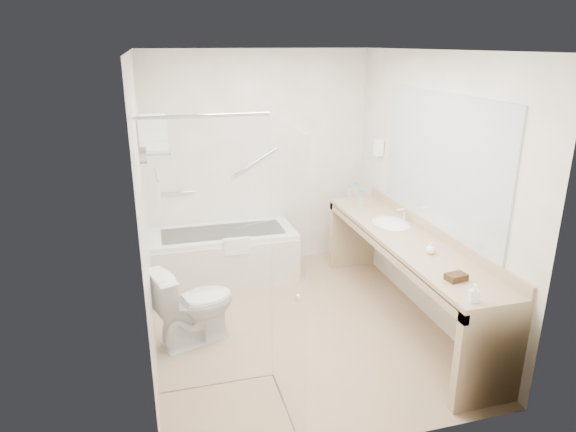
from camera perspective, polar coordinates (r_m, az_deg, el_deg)
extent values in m
plane|color=#9D8361|center=(5.01, 0.92, -11.98)|extent=(3.20, 3.20, 0.00)
cube|color=silver|center=(4.31, 1.10, 17.94)|extent=(2.60, 3.20, 0.10)
cube|color=white|center=(6.01, -3.27, 6.12)|extent=(2.60, 0.10, 2.50)
cube|color=white|center=(3.10, 9.32, -6.54)|extent=(2.60, 0.10, 2.50)
cube|color=white|center=(4.34, -15.72, 0.45)|extent=(0.10, 3.20, 2.50)
cube|color=white|center=(5.01, 15.45, 2.90)|extent=(0.10, 3.20, 2.50)
cube|color=white|center=(5.89, -7.15, -4.22)|extent=(1.60, 0.70, 0.55)
cube|color=beige|center=(5.58, -6.60, -5.86)|extent=(1.60, 0.02, 0.50)
cube|color=white|center=(5.50, -5.68, -3.35)|extent=(0.28, 0.06, 0.18)
cylinder|color=silver|center=(5.92, -12.17, 2.55)|extent=(0.40, 0.03, 0.03)
cylinder|color=silver|center=(5.96, -3.67, 6.01)|extent=(0.53, 0.03, 0.33)
cube|color=silver|center=(3.77, -8.55, -5.09)|extent=(0.90, 0.01, 2.10)
cube|color=silver|center=(3.44, -0.09, -7.28)|extent=(0.02, 0.90, 2.10)
cylinder|color=silver|center=(3.48, -9.39, 10.91)|extent=(0.90, 0.02, 0.02)
sphere|color=silver|center=(3.34, 1.09, -9.08)|extent=(0.05, 0.05, 0.05)
cylinder|color=silver|center=(3.05, -15.83, 6.49)|extent=(0.04, 0.10, 0.10)
cube|color=silver|center=(4.57, -14.60, 7.29)|extent=(0.24, 0.55, 0.02)
cylinder|color=silver|center=(4.61, -14.38, 4.62)|extent=(0.02, 0.55, 0.02)
cube|color=white|center=(4.65, -14.22, 2.71)|extent=(0.03, 0.42, 0.32)
cube|color=white|center=(4.56, -14.66, 7.98)|extent=(0.22, 0.40, 0.08)
cube|color=white|center=(4.54, -14.75, 9.04)|extent=(0.22, 0.40, 0.08)
cube|color=white|center=(4.53, -14.84, 10.11)|extent=(0.22, 0.40, 0.08)
cube|color=tan|center=(4.89, 13.11, -2.57)|extent=(0.55, 2.70, 0.05)
cube|color=tan|center=(4.98, 15.82, -1.45)|extent=(0.03, 2.70, 0.10)
cube|color=tan|center=(4.80, 10.36, -3.50)|extent=(0.04, 2.70, 0.08)
cube|color=tan|center=(4.10, 21.44, -14.52)|extent=(0.55, 0.08, 0.80)
cube|color=tan|center=(6.14, 7.15, -2.01)|extent=(0.55, 0.08, 0.80)
ellipsoid|color=white|center=(5.23, 11.37, -1.06)|extent=(0.40, 0.52, 0.14)
cylinder|color=silver|center=(5.26, 12.86, 0.21)|extent=(0.03, 0.03, 0.14)
cube|color=#B7BCC4|center=(4.81, 16.55, 5.85)|extent=(0.02, 2.00, 1.20)
cube|color=white|center=(5.84, 10.03, 7.51)|extent=(0.08, 0.10, 0.18)
imported|color=white|center=(4.67, -10.41, -9.66)|extent=(0.83, 0.62, 0.72)
cube|color=#462F19|center=(4.11, 18.18, -6.46)|extent=(0.17, 0.12, 0.05)
imported|color=white|center=(3.82, 19.91, -8.52)|extent=(0.09, 0.15, 0.06)
imported|color=white|center=(4.53, 15.59, -3.58)|extent=(0.10, 0.12, 0.08)
cylinder|color=silver|center=(5.92, 7.54, 2.68)|extent=(0.06, 0.06, 0.18)
cylinder|color=#287DE3|center=(5.89, 7.58, 3.63)|extent=(0.03, 0.03, 0.03)
cylinder|color=silver|center=(5.89, 6.80, 2.54)|extent=(0.06, 0.06, 0.16)
cylinder|color=#287DE3|center=(5.86, 6.83, 3.40)|extent=(0.03, 0.03, 0.02)
cylinder|color=silver|center=(5.67, 8.08, 1.85)|extent=(0.06, 0.06, 0.16)
cylinder|color=#287DE3|center=(5.64, 8.12, 2.75)|extent=(0.03, 0.03, 0.02)
cylinder|color=silver|center=(5.54, 8.17, 1.06)|extent=(0.09, 0.09, 0.09)
cylinder|color=silver|center=(5.02, 9.84, -0.97)|extent=(0.07, 0.07, 0.08)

